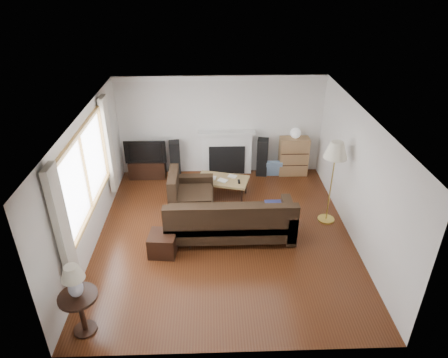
{
  "coord_description": "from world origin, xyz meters",
  "views": [
    {
      "loc": [
        -0.23,
        -6.47,
        4.84
      ],
      "look_at": [
        0.0,
        0.3,
        1.1
      ],
      "focal_mm": 32.0,
      "sensor_mm": 36.0,
      "label": 1
    }
  ],
  "objects_px": {
    "sectional_sofa": "(230,218)",
    "side_table": "(82,313)",
    "coffee_table": "(222,187)",
    "bookshelf": "(293,156)",
    "tv_stand": "(148,169)",
    "floor_lamp": "(331,183)"
  },
  "relations": [
    {
      "from": "tv_stand",
      "to": "coffee_table",
      "type": "distance_m",
      "value": 2.11
    },
    {
      "from": "bookshelf",
      "to": "sectional_sofa",
      "type": "height_order",
      "value": "bookshelf"
    },
    {
      "from": "bookshelf",
      "to": "side_table",
      "type": "distance_m",
      "value": 6.25
    },
    {
      "from": "tv_stand",
      "to": "bookshelf",
      "type": "relative_size",
      "value": 0.91
    },
    {
      "from": "tv_stand",
      "to": "floor_lamp",
      "type": "xyz_separation_m",
      "value": [
        4.01,
        -2.07,
        0.67
      ]
    },
    {
      "from": "tv_stand",
      "to": "coffee_table",
      "type": "xyz_separation_m",
      "value": [
        1.85,
        -1.01,
        0.0
      ]
    },
    {
      "from": "bookshelf",
      "to": "coffee_table",
      "type": "relative_size",
      "value": 0.86
    },
    {
      "from": "tv_stand",
      "to": "floor_lamp",
      "type": "relative_size",
      "value": 0.5
    },
    {
      "from": "coffee_table",
      "to": "side_table",
      "type": "relative_size",
      "value": 1.66
    },
    {
      "from": "tv_stand",
      "to": "coffee_table",
      "type": "height_order",
      "value": "coffee_table"
    },
    {
      "from": "sectional_sofa",
      "to": "side_table",
      "type": "bearing_deg",
      "value": -135.18
    },
    {
      "from": "side_table",
      "to": "tv_stand",
      "type": "bearing_deg",
      "value": 86.4
    },
    {
      "from": "tv_stand",
      "to": "bookshelf",
      "type": "xyz_separation_m",
      "value": [
        3.67,
        0.03,
        0.27
      ]
    },
    {
      "from": "floor_lamp",
      "to": "side_table",
      "type": "height_order",
      "value": "floor_lamp"
    },
    {
      "from": "tv_stand",
      "to": "sectional_sofa",
      "type": "relative_size",
      "value": 0.33
    },
    {
      "from": "side_table",
      "to": "coffee_table",
      "type": "bearing_deg",
      "value": 60.31
    },
    {
      "from": "floor_lamp",
      "to": "sectional_sofa",
      "type": "bearing_deg",
      "value": -166.83
    },
    {
      "from": "tv_stand",
      "to": "side_table",
      "type": "relative_size",
      "value": 1.29
    },
    {
      "from": "coffee_table",
      "to": "tv_stand",
      "type": "bearing_deg",
      "value": 166.47
    },
    {
      "from": "tv_stand",
      "to": "floor_lamp",
      "type": "height_order",
      "value": "floor_lamp"
    },
    {
      "from": "bookshelf",
      "to": "sectional_sofa",
      "type": "relative_size",
      "value": 0.37
    },
    {
      "from": "sectional_sofa",
      "to": "side_table",
      "type": "xyz_separation_m",
      "value": [
        -2.25,
        -2.24,
        -0.09
      ]
    }
  ]
}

